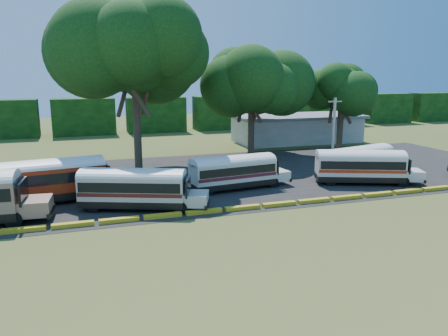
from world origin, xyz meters
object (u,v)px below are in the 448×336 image
object	(u,v)px
bus_cream_west	(136,186)
tree_west	(134,46)
bus_red	(50,178)
bus_white_red	(362,165)

from	to	relation	value
bus_cream_west	tree_west	xyz separation A→B (m)	(1.93, 13.60, 10.85)
bus_cream_west	tree_west	bearing A→B (deg)	103.15
bus_cream_west	bus_red	bearing A→B (deg)	169.37
bus_red	tree_west	bearing A→B (deg)	41.70
bus_red	tree_west	xyz separation A→B (m)	(8.07, 9.79, 10.61)
bus_red	bus_cream_west	size ratio (longest dim) A/B	1.12
tree_west	bus_cream_west	bearing A→B (deg)	-98.07
tree_west	bus_red	bearing A→B (deg)	-129.52
bus_red	bus_cream_west	distance (m)	7.24
bus_white_red	tree_west	world-z (taller)	tree_west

